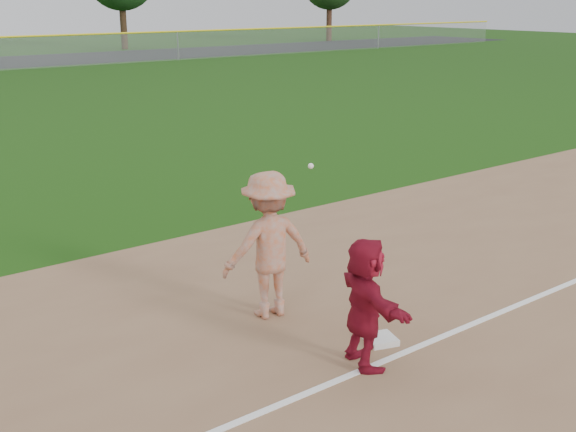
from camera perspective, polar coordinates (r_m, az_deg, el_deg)
ground at (r=9.88m, az=5.42°, el=-9.25°), size 160.00×160.00×0.00m
foul_line at (r=9.37m, az=8.82°, el=-10.75°), size 60.00×0.10×0.01m
first_base at (r=9.63m, az=7.35°, el=-9.66°), size 0.46×0.46×0.08m
base_runner at (r=8.75m, az=6.14°, el=-6.83°), size 0.92×1.59×1.63m
first_base_play at (r=9.99m, az=-1.56°, el=-2.29°), size 1.45×1.23×2.30m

